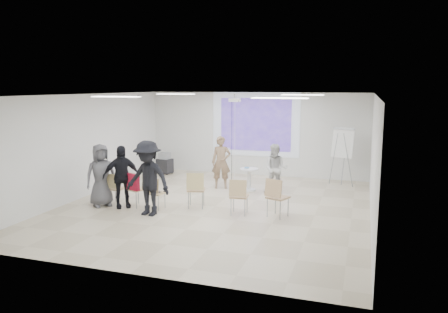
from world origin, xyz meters
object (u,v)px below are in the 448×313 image
(chair_right_inner, at_px, (239,194))
(av_cart, at_px, (165,164))
(player_right, at_px, (276,166))
(chair_left_mid, at_px, (135,186))
(chair_center, at_px, (196,187))
(audience_left, at_px, (121,172))
(pedestal_table, at_px, (249,178))
(laptop, at_px, (157,192))
(audience_mid, at_px, (148,173))
(chair_right_far, at_px, (276,195))
(chair_far_left, at_px, (115,186))
(flipchart_easel, at_px, (343,143))
(player_left, at_px, (221,159))
(chair_left_inner, at_px, (155,191))
(audience_outer, at_px, (101,172))

(chair_right_inner, bearing_deg, av_cart, 128.06)
(player_right, distance_m, chair_left_mid, 4.25)
(chair_center, relative_size, audience_left, 0.51)
(player_right, bearing_deg, pedestal_table, 174.30)
(chair_right_inner, height_order, audience_left, audience_left)
(laptop, relative_size, audience_mid, 0.15)
(chair_left_mid, xyz_separation_m, chair_right_far, (3.81, 0.20, 0.02))
(player_right, height_order, chair_far_left, player_right)
(audience_left, bearing_deg, chair_center, -24.18)
(chair_left_mid, relative_size, laptop, 3.03)
(chair_far_left, height_order, chair_center, chair_center)
(chair_left_mid, distance_m, audience_left, 0.52)
(chair_far_left, bearing_deg, flipchart_easel, 40.13)
(player_right, distance_m, audience_mid, 4.15)
(player_left, height_order, chair_left_inner, player_left)
(audience_left, relative_size, audience_mid, 0.90)
(chair_right_inner, xyz_separation_m, flipchart_easel, (2.28, 4.18, 0.85))
(chair_far_left, distance_m, chair_left_mid, 0.62)
(chair_left_mid, bearing_deg, player_right, 60.53)
(chair_center, bearing_deg, chair_left_mid, 177.43)
(player_right, xyz_separation_m, chair_right_far, (0.50, -2.44, -0.25))
(laptop, distance_m, flipchart_easel, 6.29)
(audience_mid, height_order, audience_outer, audience_mid)
(pedestal_table, height_order, audience_mid, audience_mid)
(pedestal_table, xyz_separation_m, audience_left, (-2.77, -2.87, 0.56))
(chair_left_mid, relative_size, audience_left, 0.49)
(player_left, bearing_deg, chair_right_inner, -80.49)
(player_left, relative_size, player_right, 1.13)
(chair_left_mid, bearing_deg, chair_center, 34.55)
(chair_far_left, distance_m, audience_left, 0.58)
(player_right, bearing_deg, flipchart_easel, 40.88)
(player_left, bearing_deg, chair_center, -104.93)
(audience_left, bearing_deg, chair_left_inner, -34.18)
(player_left, xyz_separation_m, audience_left, (-1.83, -2.95, 0.02))
(chair_left_mid, relative_size, flipchart_easel, 0.50)
(chair_far_left, bearing_deg, chair_right_far, 5.99)
(chair_right_far, distance_m, laptop, 3.18)
(pedestal_table, xyz_separation_m, chair_right_far, (1.35, -2.51, 0.18))
(player_right, distance_m, laptop, 3.76)
(chair_right_inner, height_order, audience_mid, audience_mid)
(pedestal_table, relative_size, chair_right_inner, 0.78)
(player_right, distance_m, chair_far_left, 4.74)
(chair_right_inner, relative_size, chair_right_far, 0.94)
(chair_far_left, xyz_separation_m, chair_center, (2.25, 0.34, 0.06))
(chair_right_inner, relative_size, audience_left, 0.48)
(chair_left_inner, relative_size, audience_outer, 0.45)
(chair_center, xyz_separation_m, flipchart_easel, (3.54, 3.93, 0.82))
(audience_outer, height_order, flipchart_easel, flipchart_easel)
(audience_left, xyz_separation_m, audience_outer, (-0.59, -0.05, -0.01))
(player_right, xyz_separation_m, chair_left_inner, (-2.68, -2.72, -0.33))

